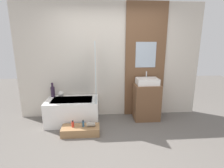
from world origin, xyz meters
The scene contains 13 objects.
ground_plane centered at (0.00, 0.00, 0.00)m, with size 12.00×12.00×0.00m, color #605B56.
wall_tiled_back centered at (0.00, 1.58, 1.30)m, with size 4.20×0.06×2.60m, color beige.
wall_wood_accent centered at (0.81, 1.53, 1.31)m, with size 0.93×0.04×2.60m.
bathtub centered at (-0.85, 1.19, 0.27)m, with size 1.11×0.67×0.53m.
glass_shower_screen centered at (-0.33, 1.11, 1.15)m, with size 0.01×0.47×1.23m, color silver.
wooden_step_bench centered at (-0.63, 0.66, 0.08)m, with size 0.73×0.32×0.16m, color #997047.
vanity_cabinet centered at (0.81, 1.28, 0.41)m, with size 0.57×0.47×0.82m, color brown.
sink centered at (0.81, 1.28, 0.89)m, with size 0.48×0.35×0.28m.
vase_tall_dark centered at (-1.31, 1.44, 0.66)m, with size 0.09×0.09×0.32m.
vase_round_light centered at (-1.13, 1.42, 0.60)m, with size 0.13×0.13×0.13m, color silver.
bottle_soap_primary centered at (-0.78, 0.66, 0.22)m, with size 0.05×0.05×0.14m.
bottle_soap_secondary centered at (-0.58, 0.66, 0.22)m, with size 0.04×0.04×0.14m.
towel_roll centered at (-0.43, 0.66, 0.20)m, with size 0.09×0.09×0.16m, color gray.
Camera 1 is at (-0.25, -2.44, 1.78)m, focal length 28.00 mm.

